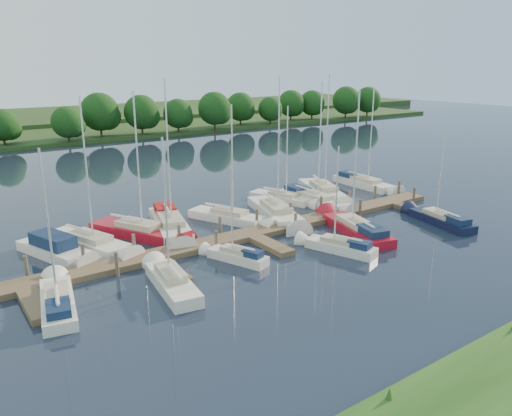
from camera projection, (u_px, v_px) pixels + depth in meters
ground at (318, 271)px, 32.01m from camera, size 260.00×260.00×0.00m
dock at (253, 237)px, 37.69m from camera, size 40.00×6.00×0.40m
mooring_pilings at (245, 228)px, 38.46m from camera, size 38.24×2.84×2.00m
far_shore at (42, 134)px, 90.85m from camera, size 180.00×30.00×0.60m
distant_hill at (15, 119)px, 110.39m from camera, size 220.00×40.00×1.40m
treeline at (52, 120)px, 79.10m from camera, size 146.77×9.02×8.05m
motorboat at (56, 251)px, 34.39m from camera, size 3.96×7.19×1.98m
sailboat_n_2 at (92, 245)px, 35.91m from camera, size 4.50×8.74×11.12m
sailboat_n_3 at (140, 233)px, 38.30m from camera, size 5.49×8.62×11.43m
sailboat_n_4 at (171, 226)px, 39.65m from camera, size 4.40×9.65×12.24m
sailboat_n_5 at (230, 218)px, 41.90m from camera, size 4.59×7.72×10.11m
sailboat_n_6 at (277, 214)px, 43.01m from camera, size 4.49×9.72×12.30m
sailboat_n_7 at (284, 199)px, 47.88m from camera, size 3.80×7.40×9.41m
sailboat_n_8 at (315, 201)px, 47.06m from camera, size 2.28×9.22×11.66m
sailboat_n_9 at (324, 193)px, 49.92m from camera, size 5.12×9.60×12.35m
sailboat_n_10 at (365, 184)px, 53.42m from camera, size 2.12×8.57×10.90m
sailboat_s_0 at (58, 302)px, 27.30m from camera, size 2.86×7.19×9.07m
sailboat_s_1 at (171, 283)px, 29.64m from camera, size 2.55×7.23×9.40m
sailboat_s_2 at (236, 257)px, 33.60m from camera, size 2.72×5.10×6.81m
sailboat_s_3 at (339, 247)px, 35.29m from camera, size 3.03×5.96×7.83m
sailboat_s_4 at (355, 229)px, 39.14m from camera, size 3.99×8.99×11.31m
sailboat_s_5 at (439, 220)px, 41.36m from camera, size 2.89×7.28×9.25m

